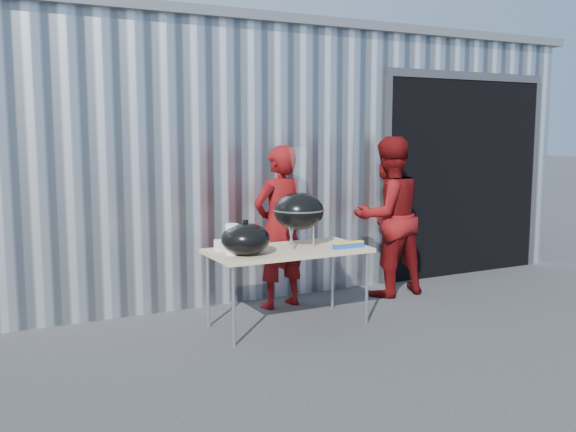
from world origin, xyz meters
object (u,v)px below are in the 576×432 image
folding_table (288,253)px  person_cook (279,227)px  person_bystander (388,216)px  kettle_grill (299,204)px

folding_table → person_cook: (0.23, 0.64, 0.14)m
folding_table → person_bystander: bearing=19.3°
folding_table → person_cook: bearing=70.0°
kettle_grill → person_cook: 0.70m
kettle_grill → person_bystander: (1.43, 0.52, -0.27)m
kettle_grill → person_cook: size_ratio=0.56×
person_cook → person_bystander: (1.32, -0.10, 0.04)m
person_cook → person_bystander: size_ratio=0.95×
kettle_grill → person_cook: person_cook is taller
kettle_grill → person_bystander: bearing=20.1°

